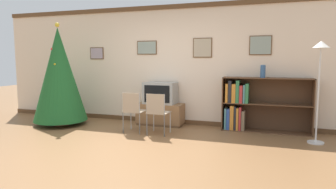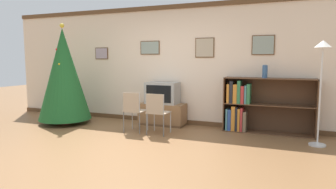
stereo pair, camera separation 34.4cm
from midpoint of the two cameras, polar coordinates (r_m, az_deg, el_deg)
ground_plane at (r=5.09m, az=-9.32°, el=-10.21°), size 24.00×24.00×0.00m
wall_back at (r=6.91m, az=-0.85°, el=5.66°), size 9.03×0.11×2.70m
christmas_tree at (r=7.22m, az=-21.31°, el=3.55°), size 1.18×1.18×2.29m
tv_console at (r=6.79m, az=-2.91°, el=-3.76°), size 1.03×0.47×0.49m
television at (r=6.72m, az=-2.95°, el=0.30°), size 0.71×0.45×0.48m
folding_chair_left at (r=6.06m, az=-8.28°, el=-2.90°), size 0.40×0.40×0.82m
folding_chair_right at (r=5.85m, az=-3.76°, el=-3.19°), size 0.40×0.40×0.82m
bookshelf at (r=6.36m, az=13.82°, el=-1.99°), size 1.75×0.36×1.11m
vase at (r=6.24m, az=16.13°, el=4.28°), size 0.10×0.10×0.26m
standing_lamp at (r=5.71m, az=25.45°, el=5.04°), size 0.28×0.28×1.79m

